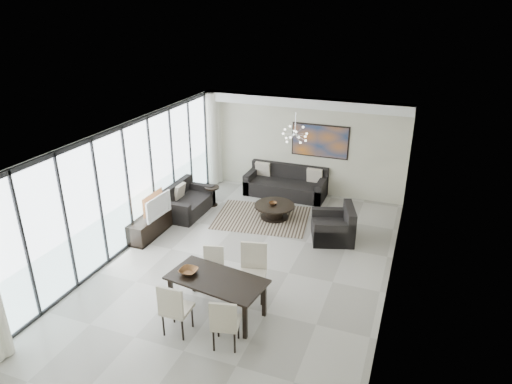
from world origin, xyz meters
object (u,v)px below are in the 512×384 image
at_px(coffee_table, 274,210).
at_px(dining_table, 217,283).
at_px(tv_console, 153,224).
at_px(television, 155,206).
at_px(sofa_main, 286,185).

distance_m(coffee_table, dining_table, 4.24).
xyz_separation_m(tv_console, television, (0.16, -0.05, 0.53)).
height_order(coffee_table, tv_console, tv_console).
distance_m(television, dining_table, 3.52).
height_order(sofa_main, dining_table, sofa_main).
xyz_separation_m(coffee_table, sofa_main, (-0.18, 1.61, 0.08)).
height_order(tv_console, dining_table, dining_table).
bearing_deg(sofa_main, coffee_table, -83.78).
xyz_separation_m(television, dining_table, (2.71, -2.25, -0.13)).
height_order(sofa_main, television, television).
bearing_deg(sofa_main, dining_table, -85.37).
bearing_deg(coffee_table, sofa_main, 96.22).
height_order(sofa_main, tv_console, sofa_main).
xyz_separation_m(coffee_table, tv_console, (-2.57, -1.91, 0.04)).
bearing_deg(television, dining_table, -126.36).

